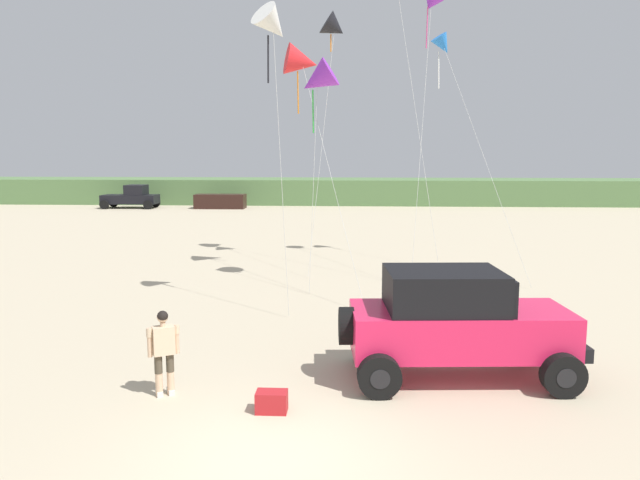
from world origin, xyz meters
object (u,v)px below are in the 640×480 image
Objects in this scene: kite_orange_streamer at (335,28)px; kite_green_box at (302,62)px; distant_sedan at (220,201)px; kite_yellow_diamond at (443,45)px; person_watching at (164,348)px; cooler_box at (272,402)px; kite_red_delta at (317,80)px; distant_pickup at (132,197)px; kite_blue_swept at (431,3)px; kite_black_sled at (273,25)px; jeep at (456,321)px.

kite_orange_streamer is 2.91m from kite_green_box.
kite_yellow_diamond is at bearing -58.23° from distant_sedan.
kite_green_box reaches higher than person_watching.
cooler_box is 0.07× the size of kite_red_delta.
kite_red_delta is 7.66m from kite_yellow_diamond.
person_watching is 0.36× the size of distant_pickup.
kite_yellow_diamond is 6.57m from kite_green_box.
kite_orange_streamer is (18.07, -25.23, 8.67)m from distant_pickup.
kite_black_sled is (-5.36, -7.67, -2.34)m from kite_blue_swept.
jeep is 8.80× the size of cooler_box.
jeep is 0.56× the size of kite_black_sled.
kite_green_box is (-4.09, 11.02, 6.78)m from jeep.
kite_red_delta is (10.06, -29.82, 6.44)m from distant_sedan.
kite_red_delta is at bearing 111.17° from jeep.
kite_blue_swept reaches higher than kite_black_sled.
distant_sedan is (-13.43, 38.52, -0.60)m from jeep.
kite_orange_streamer is (-4.49, -1.07, 0.54)m from kite_yellow_diamond.
cooler_box is at bearing -92.31° from kite_orange_streamer.
kite_green_box reaches higher than distant_pickup.
person_watching is at bearing -68.86° from distant_pickup.
kite_black_sled reaches higher than jeep.
distant_pickup is at bearing -178.83° from distant_sedan.
kite_orange_streamer is at bearing 78.66° from kite_black_sled.
kite_black_sled is (-1.08, -3.05, 1.17)m from kite_red_delta.
kite_orange_streamer is at bearing -166.61° from kite_yellow_diamond.
kite_orange_streamer is 7.77m from kite_black_sled.
person_watching is at bearing -167.57° from jeep.
kite_yellow_diamond is 1.10× the size of kite_green_box.
distant_sedan is at bearing 112.46° from kite_orange_streamer.
kite_orange_streamer is (-3.86, -0.17, -0.95)m from kite_blue_swept.
kite_yellow_diamond is at bearing 72.27° from cooler_box.
kite_green_box reaches higher than jeep.
cooler_box is 19.09m from kite_yellow_diamond.
jeep is at bearing -61.29° from distant_pickup.
person_watching reaches higher than distant_sedan.
distant_pickup is at bearing 118.71° from jeep.
kite_yellow_diamond is 4.65m from kite_orange_streamer.
kite_orange_streamer is 1.18× the size of kite_green_box.
person_watching is 0.19× the size of kite_black_sled.
distant_pickup is at bearing 121.74° from kite_green_box.
kite_yellow_diamond reaches higher than kite_red_delta.
kite_black_sled is at bearing -63.15° from distant_pickup.
kite_yellow_diamond is at bearing 55.01° from kite_black_sled.
kite_red_delta is 0.89× the size of kite_black_sled.
person_watching is (-5.70, -1.26, -0.26)m from jeep.
jeep is 43.76m from distant_pickup.
kite_green_box is (-5.64, -3.20, -1.08)m from kite_yellow_diamond.
jeep is 11.01m from kite_red_delta.
distant_pickup is 34.04m from kite_yellow_diamond.
jeep is 1.06× the size of distant_pickup.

